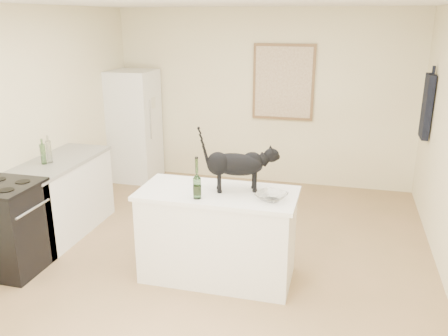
{
  "coord_description": "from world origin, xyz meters",
  "views": [
    {
      "loc": [
        1.2,
        -4.17,
        2.47
      ],
      "look_at": [
        0.15,
        -0.15,
        1.12
      ],
      "focal_mm": 37.51,
      "sensor_mm": 36.0,
      "label": 1
    }
  ],
  "objects_px": {
    "wine_bottle": "(197,180)",
    "glass_bowl": "(271,197)",
    "black_cat": "(236,167)",
    "fridge": "(134,126)",
    "stove": "(9,229)"
  },
  "relations": [
    {
      "from": "fridge",
      "to": "black_cat",
      "type": "height_order",
      "value": "fridge"
    },
    {
      "from": "black_cat",
      "to": "wine_bottle",
      "type": "xyz_separation_m",
      "value": [
        -0.29,
        -0.28,
        -0.06
      ]
    },
    {
      "from": "stove",
      "to": "glass_bowl",
      "type": "xyz_separation_m",
      "value": [
        2.58,
        0.31,
        0.48
      ]
    },
    {
      "from": "wine_bottle",
      "to": "fridge",
      "type": "bearing_deg",
      "value": 124.75
    },
    {
      "from": "wine_bottle",
      "to": "glass_bowl",
      "type": "relative_size",
      "value": 1.26
    },
    {
      "from": "stove",
      "to": "fridge",
      "type": "height_order",
      "value": "fridge"
    },
    {
      "from": "fridge",
      "to": "glass_bowl",
      "type": "relative_size",
      "value": 6.25
    },
    {
      "from": "wine_bottle",
      "to": "glass_bowl",
      "type": "bearing_deg",
      "value": 10.88
    },
    {
      "from": "wine_bottle",
      "to": "black_cat",
      "type": "bearing_deg",
      "value": 44.07
    },
    {
      "from": "black_cat",
      "to": "wine_bottle",
      "type": "relative_size",
      "value": 1.94
    },
    {
      "from": "fridge",
      "to": "wine_bottle",
      "type": "xyz_separation_m",
      "value": [
        1.92,
        -2.77,
        0.22
      ]
    },
    {
      "from": "wine_bottle",
      "to": "glass_bowl",
      "type": "distance_m",
      "value": 0.68
    },
    {
      "from": "black_cat",
      "to": "wine_bottle",
      "type": "bearing_deg",
      "value": -153.98
    },
    {
      "from": "black_cat",
      "to": "stove",
      "type": "bearing_deg",
      "value": 173.83
    },
    {
      "from": "glass_bowl",
      "to": "wine_bottle",
      "type": "bearing_deg",
      "value": -169.12
    }
  ]
}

